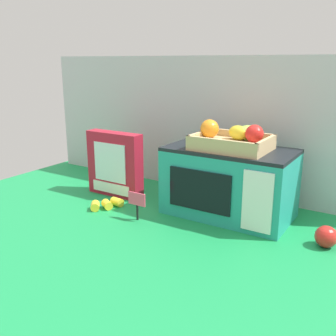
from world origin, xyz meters
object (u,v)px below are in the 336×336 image
at_px(loose_toy_apple, 326,237).
at_px(toy_microwave, 229,182).
at_px(loose_toy_banana, 106,204).
at_px(food_groups_crate, 233,139).
at_px(price_sign, 137,202).
at_px(cookie_set_box, 115,164).

bearing_deg(loose_toy_apple, toy_microwave, 167.43).
bearing_deg(loose_toy_banana, food_groups_crate, 24.47).
height_order(price_sign, loose_toy_banana, price_sign).
relative_size(toy_microwave, loose_toy_banana, 3.61).
height_order(cookie_set_box, price_sign, cookie_set_box).
relative_size(price_sign, loose_toy_banana, 0.82).
xyz_separation_m(cookie_set_box, loose_toy_banana, (0.07, -0.14, -0.11)).
xyz_separation_m(price_sign, loose_toy_banana, (-0.16, 0.03, -0.05)).
relative_size(food_groups_crate, price_sign, 2.54).
relative_size(price_sign, loose_toy_apple, 1.51).
bearing_deg(toy_microwave, food_groups_crate, 15.23).
distance_m(food_groups_crate, loose_toy_banana, 0.53).
height_order(toy_microwave, loose_toy_banana, toy_microwave).
bearing_deg(food_groups_crate, price_sign, -139.35).
distance_m(toy_microwave, loose_toy_banana, 0.46).
height_order(cookie_set_box, loose_toy_banana, cookie_set_box).
xyz_separation_m(food_groups_crate, loose_toy_banana, (-0.42, -0.19, -0.26)).
bearing_deg(toy_microwave, loose_toy_apple, -12.57).
height_order(toy_microwave, cookie_set_box, cookie_set_box).
xyz_separation_m(price_sign, loose_toy_apple, (0.60, 0.14, -0.03)).
relative_size(toy_microwave, food_groups_crate, 1.72).
distance_m(toy_microwave, loose_toy_apple, 0.37).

